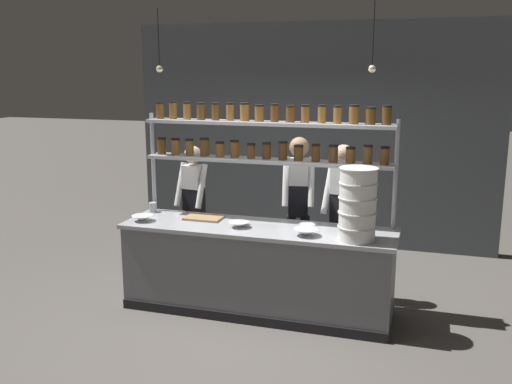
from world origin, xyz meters
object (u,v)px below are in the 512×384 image
object	(u,v)px
prep_bowl_near_right	(239,225)
chef_right	(342,211)
chef_left	(194,204)
prep_bowl_center_front	(307,226)
chef_center	(298,201)
container_stack	(358,204)
spice_shelf_unit	(267,143)
prep_bowl_near_left	(306,232)
serving_cup_front	(153,207)
cutting_board	(204,218)
prep_bowl_center_back	(142,218)

from	to	relation	value
prep_bowl_near_right	chef_right	bearing A→B (deg)	36.53
chef_left	prep_bowl_center_front	world-z (taller)	chef_left
chef_center	container_stack	distance (m)	1.30
container_stack	prep_bowl_near_right	bearing A→B (deg)	175.47
chef_right	container_stack	bearing A→B (deg)	-56.52
spice_shelf_unit	prep_bowl_near_left	xyz separation A→B (m)	(0.54, -0.51, -0.79)
spice_shelf_unit	chef_left	xyz separation A→B (m)	(-1.02, 0.37, -0.81)
spice_shelf_unit	prep_bowl_near_left	size ratio (longest dim) A/B	11.02
chef_right	container_stack	distance (m)	0.88
spice_shelf_unit	chef_center	world-z (taller)	spice_shelf_unit
chef_right	serving_cup_front	size ratio (longest dim) A/B	15.74
chef_center	prep_bowl_near_left	bearing A→B (deg)	-84.06
prep_bowl_near_left	prep_bowl_near_right	size ratio (longest dim) A/B	1.17
chef_center	prep_bowl_center_front	bearing A→B (deg)	-81.47
spice_shelf_unit	prep_bowl_center_front	world-z (taller)	spice_shelf_unit
spice_shelf_unit	container_stack	distance (m)	1.24
chef_right	prep_bowl_center_front	bearing A→B (deg)	-101.18
prep_bowl_near_right	cutting_board	bearing A→B (deg)	156.53
container_stack	serving_cup_front	bearing A→B (deg)	169.90
chef_left	chef_right	world-z (taller)	chef_right
prep_bowl_center_back	serving_cup_front	distance (m)	0.40
spice_shelf_unit	serving_cup_front	bearing A→B (deg)	-175.95
spice_shelf_unit	chef_right	distance (m)	1.11
spice_shelf_unit	cutting_board	size ratio (longest dim) A/B	6.78
prep_bowl_near_left	prep_bowl_center_front	distance (m)	0.26
cutting_board	spice_shelf_unit	bearing A→B (deg)	18.01
chef_left	prep_bowl_center_back	bearing A→B (deg)	-96.67
container_stack	cutting_board	size ratio (longest dim) A/B	1.74
prep_bowl_center_back	prep_bowl_near_right	xyz separation A→B (m)	(1.06, 0.07, -0.00)
chef_center	chef_right	distance (m)	0.57
chef_right	prep_bowl_center_back	size ratio (longest dim) A/B	7.57
container_stack	serving_cup_front	xyz separation A→B (m)	(-2.35, 0.42, -0.29)
chef_center	prep_bowl_near_right	size ratio (longest dim) A/B	8.33
chef_left	chef_right	distance (m)	1.78
spice_shelf_unit	prep_bowl_near_right	distance (m)	0.92
spice_shelf_unit	prep_bowl_near_left	world-z (taller)	spice_shelf_unit
chef_left	cutting_board	distance (m)	0.68
chef_right	chef_left	bearing A→B (deg)	-167.66
chef_center	prep_bowl_center_front	distance (m)	0.79
chef_right	prep_bowl_near_left	bearing A→B (deg)	-90.84
spice_shelf_unit	chef_center	xyz separation A→B (m)	(0.23, 0.49, -0.72)
cutting_board	serving_cup_front	world-z (taller)	serving_cup_front
serving_cup_front	prep_bowl_near_right	bearing A→B (deg)	-15.81
chef_right	container_stack	size ratio (longest dim) A/B	2.47
serving_cup_front	spice_shelf_unit	bearing A→B (deg)	4.05
spice_shelf_unit	chef_right	size ratio (longest dim) A/B	1.58
chef_left	spice_shelf_unit	bearing A→B (deg)	-11.72
cutting_board	prep_bowl_center_back	distance (m)	0.65
container_stack	prep_bowl_near_right	xyz separation A→B (m)	(-1.21, 0.10, -0.32)
prep_bowl_near_left	serving_cup_front	size ratio (longest dim) A/B	2.25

